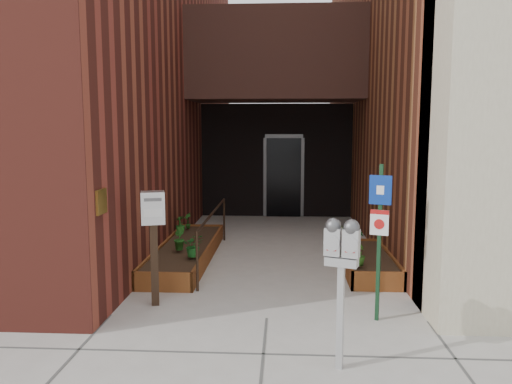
# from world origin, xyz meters

# --- Properties ---
(ground) EXTENTS (80.00, 80.00, 0.00)m
(ground) POSITION_xyz_m (0.00, 0.00, 0.00)
(ground) COLOR #9E9991
(ground) RESTS_ON ground
(architecture) EXTENTS (20.00, 14.60, 10.00)m
(architecture) POSITION_xyz_m (-0.18, 6.89, 4.98)
(architecture) COLOR maroon
(architecture) RESTS_ON ground
(planter_left) EXTENTS (0.90, 3.60, 0.30)m
(planter_left) POSITION_xyz_m (-1.55, 2.70, 0.13)
(planter_left) COLOR brown
(planter_left) RESTS_ON ground
(planter_right) EXTENTS (0.80, 2.20, 0.30)m
(planter_right) POSITION_xyz_m (1.60, 2.20, 0.13)
(planter_right) COLOR brown
(planter_right) RESTS_ON ground
(handrail) EXTENTS (0.04, 3.34, 0.90)m
(handrail) POSITION_xyz_m (-1.05, 2.65, 0.75)
(handrail) COLOR black
(handrail) RESTS_ON ground
(parking_meter) EXTENTS (0.35, 0.23, 1.52)m
(parking_meter) POSITION_xyz_m (0.77, -1.26, 1.18)
(parking_meter) COLOR #B3B3B6
(parking_meter) RESTS_ON ground
(sign_post) EXTENTS (0.25, 0.11, 1.95)m
(sign_post) POSITION_xyz_m (1.37, 0.02, 1.20)
(sign_post) COLOR #12341C
(sign_post) RESTS_ON ground
(payment_dropbox) EXTENTS (0.36, 0.30, 1.55)m
(payment_dropbox) POSITION_xyz_m (-1.52, 0.40, 1.12)
(payment_dropbox) COLOR black
(payment_dropbox) RESTS_ON ground
(shrub_left_a) EXTENTS (0.42, 0.42, 0.37)m
(shrub_left_a) POSITION_xyz_m (-1.25, 1.81, 0.49)
(shrub_left_a) COLOR #1B6020
(shrub_left_a) RESTS_ON planter_left
(shrub_left_b) EXTENTS (0.29, 0.29, 0.40)m
(shrub_left_b) POSITION_xyz_m (-1.58, 2.26, 0.50)
(shrub_left_b) COLOR #1F5919
(shrub_left_b) RESTS_ON planter_left
(shrub_left_c) EXTENTS (0.27, 0.27, 0.34)m
(shrub_left_c) POSITION_xyz_m (-1.85, 3.64, 0.47)
(shrub_left_c) COLOR #1C5A19
(shrub_left_c) RESTS_ON planter_left
(shrub_left_d) EXTENTS (0.24, 0.24, 0.33)m
(shrub_left_d) POSITION_xyz_m (-1.77, 4.04, 0.46)
(shrub_left_d) COLOR #1D5117
(shrub_left_d) RESTS_ON planter_left
(shrub_right_a) EXTENTS (0.27, 0.27, 0.35)m
(shrub_right_a) POSITION_xyz_m (1.35, 1.44, 0.48)
(shrub_right_a) COLOR #2A5C1A
(shrub_right_a) RESTS_ON planter_right
(shrub_right_b) EXTENTS (0.27, 0.27, 0.37)m
(shrub_right_b) POSITION_xyz_m (1.48, 2.41, 0.48)
(shrub_right_b) COLOR #18551C
(shrub_right_b) RESTS_ON planter_right
(shrub_right_c) EXTENTS (0.31, 0.31, 0.29)m
(shrub_right_c) POSITION_xyz_m (1.35, 3.10, 0.45)
(shrub_right_c) COLOR #1B6020
(shrub_right_c) RESTS_ON planter_right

